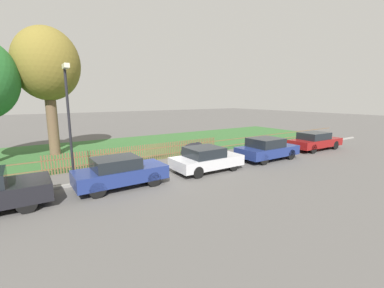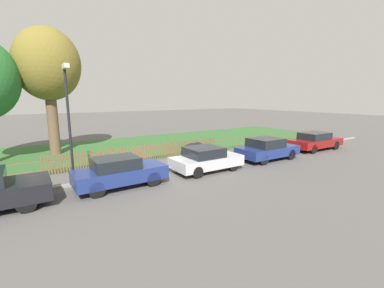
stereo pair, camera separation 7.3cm
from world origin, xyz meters
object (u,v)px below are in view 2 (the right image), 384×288
(parked_car_red_compact, at_px, (267,149))
(parked_car_navy_estate, at_px, (206,159))
(street_lamp, at_px, (68,110))
(tree_behind_motorcycle, at_px, (48,66))
(covered_motorcycle, at_px, (194,151))
(parked_car_white_van, at_px, (315,141))
(parked_car_black_saloon, at_px, (119,172))

(parked_car_red_compact, bearing_deg, parked_car_navy_estate, 179.86)
(parked_car_navy_estate, distance_m, street_lamp, 6.94)
(parked_car_red_compact, height_order, tree_behind_motorcycle, tree_behind_motorcycle)
(covered_motorcycle, bearing_deg, parked_car_white_van, -15.33)
(parked_car_navy_estate, relative_size, covered_motorcycle, 1.99)
(parked_car_black_saloon, distance_m, parked_car_red_compact, 9.31)
(parked_car_red_compact, bearing_deg, parked_car_white_van, 1.61)
(parked_car_red_compact, xyz_separation_m, tree_behind_motorcycle, (-10.96, 8.95, 5.18))
(parked_car_black_saloon, xyz_separation_m, street_lamp, (-1.60, 1.55, 2.63))
(covered_motorcycle, xyz_separation_m, street_lamp, (-6.76, -0.44, 2.62))
(parked_car_black_saloon, xyz_separation_m, parked_car_navy_estate, (4.62, -0.01, -0.03))
(tree_behind_motorcycle, bearing_deg, parked_car_white_van, -28.28)
(parked_car_black_saloon, relative_size, street_lamp, 0.75)
(street_lamp, bearing_deg, covered_motorcycle, 3.75)
(tree_behind_motorcycle, bearing_deg, parked_car_navy_estate, -54.88)
(parked_car_navy_estate, height_order, tree_behind_motorcycle, tree_behind_motorcycle)
(parked_car_white_van, distance_m, tree_behind_motorcycle, 19.34)
(parked_car_black_saloon, bearing_deg, street_lamp, 135.12)
(parked_car_black_saloon, height_order, street_lamp, street_lamp)
(parked_car_navy_estate, bearing_deg, street_lamp, 165.65)
(parked_car_navy_estate, xyz_separation_m, covered_motorcycle, (0.54, 2.00, 0.04))
(covered_motorcycle, xyz_separation_m, tree_behind_motorcycle, (-6.81, 6.91, 5.19))
(parked_car_black_saloon, distance_m, parked_car_navy_estate, 4.62)
(parked_car_navy_estate, bearing_deg, parked_car_black_saloon, 179.58)
(parked_car_red_compact, distance_m, parked_car_white_van, 5.44)
(parked_car_black_saloon, distance_m, parked_car_white_van, 14.75)
(parked_car_white_van, bearing_deg, parked_car_black_saloon, -178.06)
(parked_car_red_compact, bearing_deg, tree_behind_motorcycle, 141.08)
(parked_car_red_compact, distance_m, tree_behind_motorcycle, 15.07)
(parked_car_white_van, height_order, covered_motorcycle, parked_car_white_van)
(covered_motorcycle, bearing_deg, tree_behind_motorcycle, 130.55)
(parked_car_navy_estate, distance_m, parked_car_white_van, 10.13)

